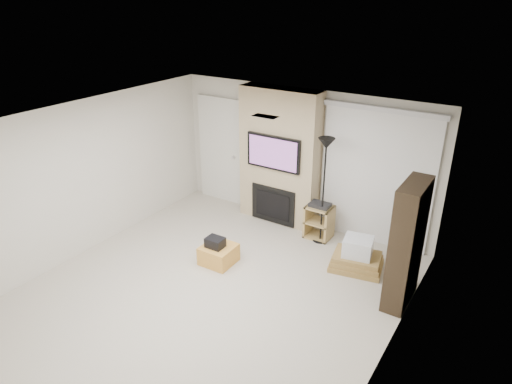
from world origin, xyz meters
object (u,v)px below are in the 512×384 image
Objects in this scene: av_stand at (319,219)px; floor_lamp at (325,161)px; ottoman at (219,254)px; bookshelf at (407,245)px; box_stack at (357,257)px.

floor_lamp is at bearing -47.24° from av_stand.
floor_lamp reaches higher than ottoman.
av_stand is at bearing 149.73° from bookshelf.
ottoman is 2.89m from bookshelf.
av_stand is (-0.08, 0.09, -1.13)m from floor_lamp.
floor_lamp is 1.13m from av_stand.
bookshelf reaches higher than box_stack.
av_stand is at bearing 148.18° from box_stack.
box_stack is at bearing 28.28° from ottoman.
ottoman is 2.19m from box_stack.
floor_lamp is 1.98m from bookshelf.
floor_lamp is 1.61m from box_stack.
ottoman is 0.28× the size of bookshelf.
floor_lamp is at bearing 150.78° from bookshelf.
ottoman is 1.91m from av_stand.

